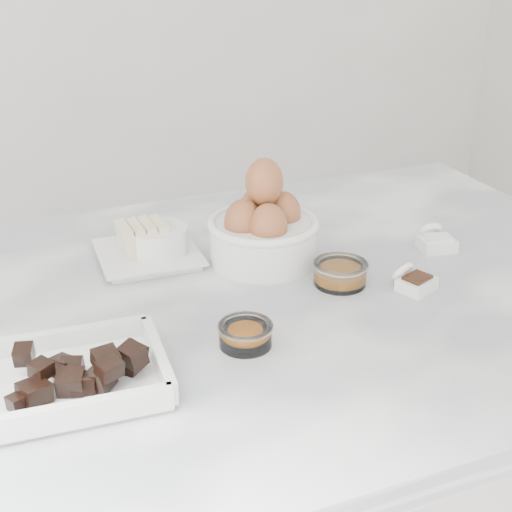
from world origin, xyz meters
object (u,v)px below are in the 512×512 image
Objects in this scene: chocolate_dish at (69,372)px; honey_bowl at (340,273)px; butter_plate at (146,247)px; zest_bowl at (245,333)px; salt_spoon at (435,240)px; vanilla_spoon at (413,281)px; egg_bowl at (263,229)px; sugar_ramekin at (159,242)px.

chocolate_dish reaches higher than honey_bowl.
butter_plate is 2.27× the size of zest_bowl.
honey_bowl is 0.21m from salt_spoon.
honey_bowl is at bearing 28.66° from zest_bowl.
vanilla_spoon is (0.49, 0.06, -0.01)m from chocolate_dish.
chocolate_dish is at bearing -164.47° from salt_spoon.
chocolate_dish is 0.21m from zest_bowl.
zest_bowl is at bearing -169.92° from vanilla_spoon.
egg_bowl is 2.37× the size of salt_spoon.
chocolate_dish is at bearing -164.10° from honey_bowl.
salt_spoon is (0.38, 0.15, -0.00)m from zest_bowl.
honey_bowl is 1.11× the size of salt_spoon.
vanilla_spoon is 0.15m from salt_spoon.
egg_bowl reaches higher than sugar_ramekin.
sugar_ramekin reaches higher than honey_bowl.
salt_spoon is (0.60, 0.17, -0.01)m from chocolate_dish.
egg_bowl is 2.47× the size of zest_bowl.
egg_bowl is at bearing 133.94° from vanilla_spoon.
chocolate_dish is 3.08× the size of salt_spoon.
salt_spoon is (0.20, 0.05, -0.00)m from honey_bowl.
chocolate_dish reaches higher than sugar_ramekin.
butter_plate is 0.29m from zest_bowl.
butter_plate is 1.96× the size of honey_bowl.
vanilla_spoon is (0.32, -0.24, -0.01)m from butter_plate.
zest_bowl is at bearing -117.78° from egg_bowl.
zest_bowl is at bearing -83.30° from sugar_ramekin.
vanilla_spoon is (0.09, -0.05, -0.01)m from honey_bowl.
zest_bowl is at bearing 3.30° from chocolate_dish.
sugar_ramekin is 0.52× the size of egg_bowl.
vanilla_spoon is at bearing 7.13° from chocolate_dish.
egg_bowl is (0.16, -0.07, 0.03)m from butter_plate.
chocolate_dish is 0.49m from vanilla_spoon.
egg_bowl reaches higher than salt_spoon.
honey_bowl is at bearing -165.21° from salt_spoon.
salt_spoon reaches higher than vanilla_spoon.
zest_bowl is 0.95× the size of vanilla_spoon.
honey_bowl is 0.21m from zest_bowl.
egg_bowl is at bearing 167.34° from salt_spoon.
egg_bowl is 2.35× the size of vanilla_spoon.
zest_bowl is (0.05, -0.28, -0.01)m from butter_plate.
egg_bowl is 0.14m from honey_bowl.
vanilla_spoon is (0.16, -0.17, -0.04)m from egg_bowl.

